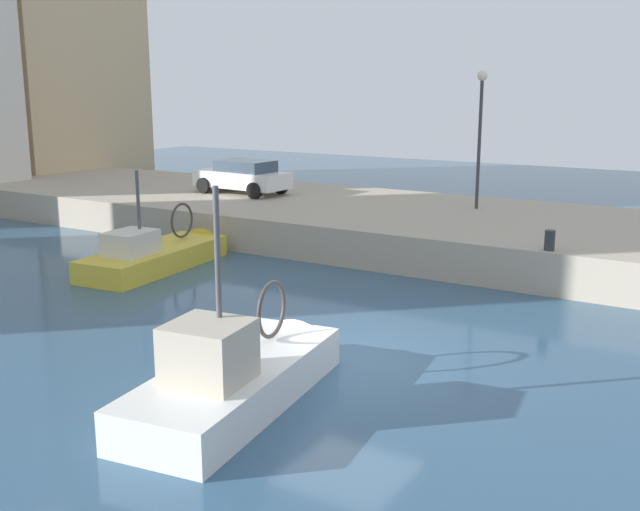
# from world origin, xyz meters

# --- Properties ---
(water_surface) EXTENTS (80.00, 80.00, 0.00)m
(water_surface) POSITION_xyz_m (0.00, 0.00, 0.00)
(water_surface) COLOR #335675
(water_surface) RESTS_ON ground
(quay_wall) EXTENTS (9.00, 56.00, 1.20)m
(quay_wall) POSITION_xyz_m (11.50, 0.00, 0.60)
(quay_wall) COLOR #ADA08C
(quay_wall) RESTS_ON ground
(fishing_boat_white) EXTENTS (6.17, 2.61, 4.81)m
(fishing_boat_white) POSITION_xyz_m (-2.57, 0.75, 0.14)
(fishing_boat_white) COLOR white
(fishing_boat_white) RESTS_ON ground
(fishing_boat_yellow) EXTENTS (6.15, 2.36, 3.95)m
(fishing_boat_yellow) POSITION_xyz_m (4.17, 9.09, 0.10)
(fishing_boat_yellow) COLOR gold
(fishing_boat_yellow) RESTS_ON ground
(parked_car_white) EXTENTS (2.09, 4.05, 1.36)m
(parked_car_white) POSITION_xyz_m (11.59, 11.55, 1.91)
(parked_car_white) COLOR silver
(parked_car_white) RESTS_ON quay_wall
(mooring_bollard_mid) EXTENTS (0.28, 0.28, 0.55)m
(mooring_bollard_mid) POSITION_xyz_m (7.35, -2.00, 1.48)
(mooring_bollard_mid) COLOR #2D2D33
(mooring_bollard_mid) RESTS_ON quay_wall
(quay_streetlamp) EXTENTS (0.36, 0.36, 4.83)m
(quay_streetlamp) POSITION_xyz_m (13.00, 2.13, 4.45)
(quay_streetlamp) COLOR #38383D
(quay_streetlamp) RESTS_ON quay_wall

